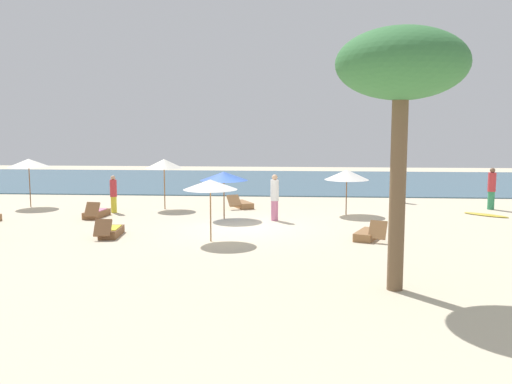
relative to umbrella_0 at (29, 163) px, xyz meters
name	(u,v)px	position (x,y,z in m)	size (l,w,h in m)	color
ground_plane	(247,227)	(10.80, -4.44, -2.11)	(60.00, 60.00, 0.00)	beige
ocean_water	(269,181)	(10.80, 12.56, -2.08)	(48.00, 16.00, 0.06)	#3D6075
umbrella_0	(29,163)	(0.00, 0.00, 0.00)	(1.90, 1.90, 2.30)	brown
umbrella_1	(210,185)	(9.79, -7.15, -0.17)	(1.82, 1.82, 2.11)	olive
umbrella_2	(224,176)	(9.66, -2.65, -0.31)	(2.01, 2.01, 1.98)	olive
umbrella_3	(347,175)	(14.85, -1.24, -0.35)	(1.92, 1.92, 1.98)	brown
umbrella_4	(164,164)	(6.56, -0.19, 0.01)	(1.72, 1.72, 2.34)	olive
lounger_0	(96,213)	(4.20, -2.70, -1.93)	(0.75, 1.70, 0.73)	brown
lounger_1	(241,204)	(10.08, 0.47, -1.94)	(1.30, 1.78, 0.67)	olive
lounger_2	(368,234)	(15.16, -6.41, -1.94)	(1.16, 1.74, 0.74)	olive
lounger_3	(111,232)	(6.14, -6.58, -1.93)	(0.73, 1.72, 0.71)	brown
person_0	(492,188)	(21.70, 0.80, -1.12)	(0.48, 0.48, 1.94)	#338C59
person_1	(397,183)	(17.78, 2.96, -1.15)	(0.42, 0.42, 1.88)	white
person_2	(275,197)	(11.79, -2.90, -1.14)	(0.46, 0.46, 1.90)	#D17299
person_4	(113,194)	(4.54, -1.40, -1.26)	(0.42, 0.42, 1.67)	yellow
palm_0	(401,69)	(15.04, -12.30, 3.10)	(3.04, 3.04, 6.17)	brown
surfboard	(486,215)	(20.89, -1.03, -2.07)	(1.80, 1.64, 0.07)	gold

